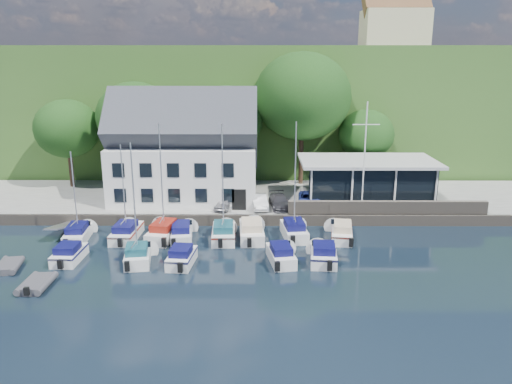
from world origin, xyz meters
TOP-DOWN VIEW (x-y plane):
  - ground at (0.00, 0.00)m, footprint 180.00×180.00m
  - quay at (0.00, 17.50)m, footprint 60.00×13.00m
  - quay_face at (0.00, 11.00)m, footprint 60.00×0.30m
  - hillside at (0.00, 62.00)m, footprint 160.00×75.00m
  - field_patch at (8.00, 70.00)m, footprint 50.00×30.00m
  - farmhouse at (22.00, 52.00)m, footprint 10.40×7.00m
  - harbor_building at (-7.00, 16.50)m, footprint 14.40×8.20m
  - club_pavilion at (11.00, 16.00)m, footprint 13.20×7.20m
  - seawall at (12.00, 11.40)m, footprint 18.00×0.50m
  - gangway at (-16.50, 9.00)m, footprint 1.20×6.00m
  - car_silver at (-2.87, 12.83)m, footprint 2.08×3.44m
  - car_white at (0.40, 13.20)m, footprint 1.73×3.96m
  - car_dgrey at (2.30, 13.31)m, footprint 2.17×4.32m
  - car_blue at (5.16, 13.74)m, footprint 2.03×4.27m
  - flagpole at (9.79, 12.07)m, footprint 2.41×0.20m
  - tree_0 at (-20.18, 21.25)m, footprint 6.94×6.94m
  - tree_1 at (-12.85, 21.49)m, footprint 8.28×8.28m
  - tree_2 at (-3.17, 22.47)m, footprint 7.95×7.95m
  - tree_3 at (5.04, 22.67)m, footprint 10.54×10.54m
  - tree_4 at (12.09, 22.50)m, footprint 6.08×6.08m
  - boat_r1_0 at (-14.78, 7.41)m, footprint 2.38×6.22m
  - boat_r1_1 at (-10.78, 7.57)m, footprint 2.28×6.34m
  - boat_r1_2 at (-7.62, 7.60)m, footprint 3.12×6.76m
  - boat_r1_3 at (-6.15, 7.59)m, footprint 2.58×6.38m
  - boat_r1_4 at (-2.61, 7.41)m, footprint 2.33×6.24m
  - boat_r1_5 at (-0.28, 7.81)m, footprint 2.50×7.04m
  - boat_r1_6 at (3.31, 7.95)m, footprint 2.64×6.18m
  - boat_r1_7 at (7.31, 7.70)m, footprint 2.75×6.47m
  - boat_r2_0 at (-13.87, 2.84)m, footprint 2.04×4.93m
  - boat_r2_1 at (-8.64, 2.46)m, footprint 2.74×5.27m
  - boat_r2_2 at (-5.35, 2.20)m, footprint 2.30×4.96m
  - boat_r2_3 at (1.98, 2.71)m, footprint 2.67×5.68m
  - boat_r2_4 at (5.14, 2.72)m, footprint 2.56×5.40m
  - dinghy_0 at (-17.68, 1.29)m, footprint 2.21×3.13m
  - dinghy_1 at (-14.39, -1.70)m, footprint 1.87×3.11m

SIDE VIEW (x-z plane):
  - ground at x=0.00m, z-range 0.00..0.00m
  - gangway at x=-16.50m, z-range -0.70..0.70m
  - dinghy_0 at x=-17.68m, z-range 0.00..0.67m
  - dinghy_1 at x=-14.39m, z-range 0.00..0.72m
  - quay at x=0.00m, z-range 0.00..1.00m
  - quay_face at x=0.00m, z-range 0.00..1.00m
  - boat_r2_0 at x=-13.87m, z-range 0.00..1.37m
  - boat_r1_3 at x=-6.15m, z-range 0.00..1.41m
  - boat_r2_3 at x=1.98m, z-range 0.00..1.43m
  - boat_r2_2 at x=-5.35m, z-range 0.00..1.44m
  - boat_r1_7 at x=7.31m, z-range 0.00..1.46m
  - boat_r2_4 at x=5.14m, z-range 0.00..1.48m
  - boat_r1_5 at x=-0.28m, z-range 0.00..1.57m
  - car_silver at x=-2.87m, z-range 1.00..2.10m
  - seawall at x=12.00m, z-range 1.00..2.20m
  - car_dgrey at x=2.30m, z-range 1.00..2.21m
  - car_white at x=0.40m, z-range 1.00..2.27m
  - car_blue at x=5.16m, z-range 1.00..2.41m
  - club_pavilion at x=11.00m, z-range 1.00..5.10m
  - boat_r1_0 at x=-14.78m, z-range 0.00..8.36m
  - boat_r1_1 at x=-10.78m, z-range 0.00..8.79m
  - boat_r2_1 at x=-8.64m, z-range 0.00..8.95m
  - boat_r1_4 at x=-2.61m, z-range 0.00..9.13m
  - boat_r1_6 at x=3.31m, z-range 0.00..9.56m
  - boat_r1_2 at x=-7.62m, z-range 0.00..9.57m
  - tree_4 at x=12.09m, z-range 1.00..9.31m
  - harbor_building at x=-7.00m, z-range 1.00..9.70m
  - tree_0 at x=-20.18m, z-range 1.00..10.49m
  - flagpole at x=9.79m, z-range 1.00..11.04m
  - tree_2 at x=-3.17m, z-range 1.00..11.86m
  - tree_1 at x=-12.85m, z-range 1.00..12.32m
  - hillside at x=0.00m, z-range 0.00..16.00m
  - tree_3 at x=5.04m, z-range 1.00..15.40m
  - field_patch at x=8.00m, z-range 16.00..16.30m
  - farmhouse at x=22.00m, z-range 16.00..24.20m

